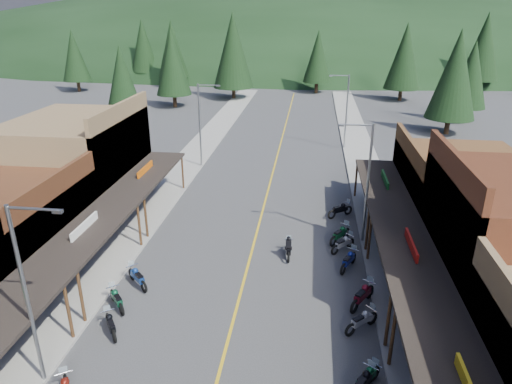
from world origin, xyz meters
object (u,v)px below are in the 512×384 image
(bike_east_8, at_px, (363,294))
(bike_east_11, at_px, (340,234))
(streetlight_0, at_px, (29,291))
(bike_east_6, at_px, (366,378))
(pine_1, at_px, (172,49))
(pine_7, at_px, (143,46))
(pine_10, at_px, (172,63))
(bike_east_9, at_px, (349,260))
(rider_on_bike, at_px, (289,248))
(pine_8, at_px, (122,77))
(streetlight_2, at_px, (366,179))
(bike_east_7, at_px, (362,320))
(pedestrian_east_a, at_px, (421,333))
(bike_east_12, at_px, (340,209))
(pine_9, at_px, (471,74))
(pine_2, at_px, (233,50))
(pine_11, at_px, (455,75))
(streetlight_1, at_px, (201,122))
(shop_east_3, at_px, (459,193))
(bike_west_6, at_px, (111,324))
(pine_4, at_px, (405,56))
(bike_west_7, at_px, (117,298))
(shop_west_2, at_px, (2,234))
(bike_west_8, at_px, (137,276))
(bike_east_10, at_px, (343,243))
(shop_west_3, at_px, (80,164))
(pine_3, at_px, (318,56))
(pedestrian_east_b, at_px, (371,202))
(pine_5, at_px, (484,47))
(bike_east_5, at_px, (363,382))
(pine_0, at_px, (74,56))

(bike_east_8, bearing_deg, bike_east_11, 129.33)
(streetlight_0, xyz_separation_m, bike_east_6, (13.02, 1.22, -3.90))
(pine_1, relative_size, pine_7, 1.00)
(pine_10, height_order, bike_east_9, pine_10)
(rider_on_bike, bearing_deg, pine_8, 121.71)
(streetlight_0, xyz_separation_m, streetlight_2, (13.90, 14.00, 0.00))
(bike_east_7, height_order, pedestrian_east_a, pedestrian_east_a)
(pine_7, relative_size, bike_east_12, 5.73)
(pine_7, bearing_deg, pedestrian_east_a, -62.49)
(pine_9, height_order, bike_east_6, pine_9)
(pine_2, relative_size, pine_8, 1.40)
(streetlight_0, bearing_deg, pine_11, 58.51)
(pine_1, height_order, bike_east_7, pine_1)
(streetlight_1, height_order, pine_7, pine_7)
(shop_east_3, xyz_separation_m, bike_east_6, (-7.69, -16.08, -1.97))
(pine_10, height_order, bike_west_6, pine_10)
(pine_7, xyz_separation_m, pine_8, (10.00, -36.00, -1.26))
(pine_4, xyz_separation_m, pine_9, (6.00, -15.00, -0.86))
(bike_east_12, xyz_separation_m, pedestrian_east_a, (2.89, -14.02, 0.31))
(bike_west_7, bearing_deg, streetlight_1, 51.88)
(shop_west_2, bearing_deg, streetlight_1, 71.48)
(bike_west_7, bearing_deg, streetlight_0, -139.41)
(bike_east_11, distance_m, rider_on_bike, 4.01)
(bike_west_7, height_order, bike_east_11, bike_east_11)
(bike_east_7, relative_size, pedestrian_east_a, 1.33)
(pine_7, bearing_deg, bike_east_8, -62.89)
(pine_8, bearing_deg, bike_west_8, -67.30)
(pine_1, bearing_deg, bike_east_12, -62.85)
(shop_west_2, xyz_separation_m, streetlight_0, (6.80, -7.70, 1.93))
(streetlight_0, distance_m, bike_west_7, 6.52)
(bike_west_8, distance_m, pedestrian_east_a, 14.87)
(streetlight_0, height_order, pine_4, pine_4)
(pine_11, distance_m, bike_east_9, 36.90)
(pine_8, bearing_deg, bike_east_7, -55.51)
(bike_east_9, xyz_separation_m, pedestrian_east_a, (2.75, -6.68, 0.31))
(pine_9, relative_size, bike_east_10, 5.22)
(pine_1, distance_m, bike_east_10, 70.33)
(shop_west_3, height_order, bike_east_9, shop_west_3)
(bike_east_6, bearing_deg, pine_9, 108.09)
(bike_east_12, bearing_deg, pine_3, 145.37)
(streetlight_2, distance_m, pine_1, 69.35)
(bike_east_9, relative_size, bike_east_11, 0.97)
(pine_9, relative_size, pine_10, 0.93)
(bike_west_6, xyz_separation_m, bike_east_10, (11.33, 9.39, 0.03))
(bike_west_6, bearing_deg, pedestrian_east_b, 13.39)
(shop_west_3, distance_m, pedestrian_east_b, 22.08)
(pine_5, distance_m, bike_east_5, 82.33)
(shop_east_3, height_order, pedestrian_east_a, shop_east_3)
(shop_west_2, height_order, streetlight_0, streetlight_0)
(pine_0, distance_m, bike_east_11, 71.06)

